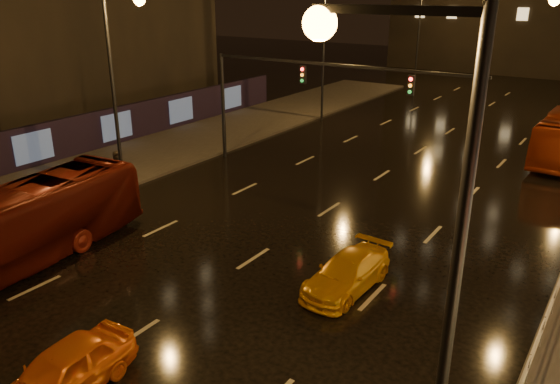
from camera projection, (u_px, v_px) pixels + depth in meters
name	position (u px, v px, depth m)	size (l,w,h in m)	color
ground	(366.00, 185.00, 28.76)	(140.00, 140.00, 0.00)	black
sidewalk_left	(119.00, 165.00, 31.90)	(7.00, 70.00, 0.15)	#38332D
hoarding_left	(32.00, 147.00, 31.09)	(0.30, 46.00, 2.50)	black
traffic_signal	(286.00, 86.00, 29.74)	(15.31, 0.32, 6.20)	black
streetlight_right	(412.00, 235.00, 7.85)	(2.64, 0.50, 10.00)	black
bus_red	(9.00, 230.00, 19.72)	(2.60, 11.11, 3.09)	#5F140D
taxi_near	(63.00, 373.00, 13.72)	(1.62, 4.03, 1.37)	orange
taxi_far	(347.00, 273.00, 18.69)	(1.69, 4.15, 1.20)	orange
pedestrian_c	(118.00, 166.00, 28.65)	(0.82, 0.53, 1.67)	black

